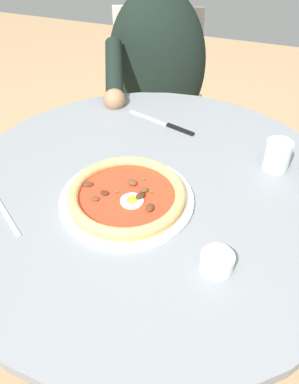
# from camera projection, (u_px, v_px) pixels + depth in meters

# --- Properties ---
(ground_plane) EXTENTS (6.00, 6.00, 0.02)m
(ground_plane) POSITION_uv_depth(u_px,v_px,m) (150.00, 345.00, 1.49)
(ground_plane) COLOR tan
(dining_table) EXTENTS (0.99, 0.99, 0.74)m
(dining_table) POSITION_uv_depth(u_px,v_px,m) (151.00, 236.00, 1.10)
(dining_table) COLOR gray
(dining_table) RESTS_ON ground
(pizza_on_plate) EXTENTS (0.31, 0.31, 0.04)m
(pizza_on_plate) POSITION_uv_depth(u_px,v_px,m) (127.00, 196.00, 0.95)
(pizza_on_plate) COLOR white
(pizza_on_plate) RESTS_ON dining_table
(water_glass) EXTENTS (0.07, 0.07, 0.08)m
(water_glass) POSITION_uv_depth(u_px,v_px,m) (277.00, 156.00, 1.03)
(water_glass) COLOR silver
(water_glass) RESTS_ON dining_table
(steak_knife) EXTENTS (0.22, 0.08, 0.01)m
(steak_knife) POSITION_uv_depth(u_px,v_px,m) (170.00, 126.00, 1.20)
(steak_knife) COLOR silver
(steak_knife) RESTS_ON dining_table
(ramekin_capers) EXTENTS (0.07, 0.07, 0.03)m
(ramekin_capers) POSITION_uv_depth(u_px,v_px,m) (217.00, 261.00, 0.80)
(ramekin_capers) COLOR white
(ramekin_capers) RESTS_ON dining_table
(fork_utensil) EXTENTS (0.14, 0.11, 0.00)m
(fork_utensil) POSITION_uv_depth(u_px,v_px,m) (6.00, 215.00, 0.92)
(fork_utensil) COLOR #BCBCC1
(fork_utensil) RESTS_ON dining_table
(diner_person) EXTENTS (0.41, 0.55, 1.21)m
(diner_person) POSITION_uv_depth(u_px,v_px,m) (156.00, 112.00, 1.66)
(diner_person) COLOR #282833
(diner_person) RESTS_ON ground
(cafe_chair_diner) EXTENTS (0.51, 0.51, 0.88)m
(cafe_chair_diner) POSITION_uv_depth(u_px,v_px,m) (157.00, 96.00, 1.77)
(cafe_chair_diner) COLOR beige
(cafe_chair_diner) RESTS_ON ground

